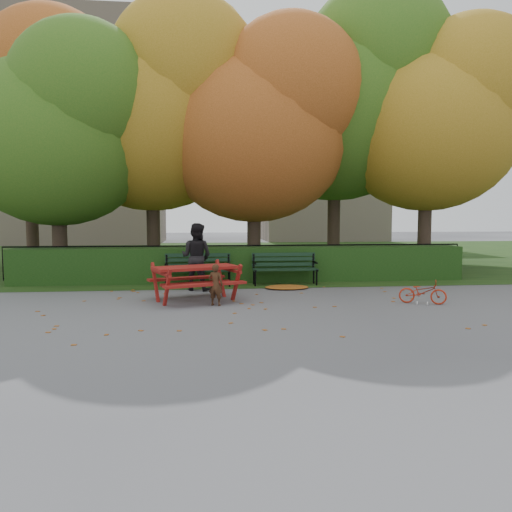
{
  "coord_description": "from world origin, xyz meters",
  "views": [
    {
      "loc": [
        -1.16,
        -9.94,
        1.94
      ],
      "look_at": [
        0.05,
        1.37,
        1.0
      ],
      "focal_mm": 35.0,
      "sensor_mm": 36.0,
      "label": 1
    }
  ],
  "objects": [
    {
      "name": "tree_b",
      "position": [
        -2.44,
        6.75,
        5.4
      ],
      "size": [
        6.72,
        6.4,
        8.79
      ],
      "color": "black",
      "rests_on": "ground"
    },
    {
      "name": "leaf_pile",
      "position": [
        1.04,
        2.93,
        0.04
      ],
      "size": [
        1.2,
        0.86,
        0.08
      ],
      "primitive_type": "ellipsoid",
      "rotation": [
        0.0,
        0.0,
        -0.05
      ],
      "color": "maroon",
      "rests_on": "ground"
    },
    {
      "name": "iron_fence",
      "position": [
        0.0,
        5.3,
        0.54
      ],
      "size": [
        14.0,
        0.04,
        1.02
      ],
      "color": "black",
      "rests_on": "ground"
    },
    {
      "name": "hedge",
      "position": [
        0.0,
        4.5,
        0.5
      ],
      "size": [
        13.0,
        0.9,
        1.0
      ],
      "primitive_type": "cube",
      "color": "black",
      "rests_on": "ground"
    },
    {
      "name": "child",
      "position": [
        -0.89,
        0.67,
        0.45
      ],
      "size": [
        0.39,
        0.33,
        0.9
      ],
      "primitive_type": "imported",
      "rotation": [
        0.0,
        0.0,
        2.73
      ],
      "color": "#3D2313",
      "rests_on": "ground"
    },
    {
      "name": "picnic_table",
      "position": [
        -1.33,
        1.28,
        0.61
      ],
      "size": [
        2.25,
        2.04,
        0.9
      ],
      "rotation": [
        0.0,
        0.0,
        0.36
      ],
      "color": "maroon",
      "rests_on": "ground"
    },
    {
      "name": "ground",
      "position": [
        0.0,
        0.0,
        0.0
      ],
      "size": [
        90.0,
        90.0,
        0.0
      ],
      "primitive_type": "plane",
      "color": "slate",
      "rests_on": "ground"
    },
    {
      "name": "bicycle",
      "position": [
        3.61,
        0.39,
        0.26
      ],
      "size": [
        1.05,
        0.74,
        0.53
      ],
      "primitive_type": "imported",
      "rotation": [
        0.0,
        0.0,
        1.14
      ],
      "color": "#A4240F",
      "rests_on": "ground"
    },
    {
      "name": "grass_strip",
      "position": [
        0.0,
        14.0,
        0.01
      ],
      "size": [
        90.0,
        90.0,
        0.0
      ],
      "primitive_type": "plane",
      "color": "black",
      "rests_on": "ground"
    },
    {
      "name": "leaf_scatter",
      "position": [
        0.0,
        0.3,
        0.01
      ],
      "size": [
        9.0,
        5.7,
        0.01
      ],
      "primitive_type": null,
      "color": "maroon",
      "rests_on": "ground"
    },
    {
      "name": "bench_left",
      "position": [
        -1.3,
        3.7,
        0.52
      ],
      "size": [
        1.8,
        0.57,
        0.88
      ],
      "color": "black",
      "rests_on": "ground"
    },
    {
      "name": "bench_right",
      "position": [
        1.1,
        3.7,
        0.52
      ],
      "size": [
        1.8,
        0.57,
        0.88
      ],
      "color": "black",
      "rests_on": "ground"
    },
    {
      "name": "tree_g",
      "position": [
        8.33,
        9.76,
        5.37
      ],
      "size": [
        6.3,
        6.0,
        8.55
      ],
      "color": "black",
      "rests_on": "ground"
    },
    {
      "name": "building_left",
      "position": [
        -9.0,
        26.0,
        7.5
      ],
      "size": [
        10.0,
        7.0,
        15.0
      ],
      "primitive_type": "cube",
      "color": "#BCA590",
      "rests_on": "ground"
    },
    {
      "name": "adult",
      "position": [
        -1.33,
        2.9,
        0.87
      ],
      "size": [
        1.04,
        0.95,
        1.73
      ],
      "primitive_type": "imported",
      "rotation": [
        0.0,
        0.0,
        2.71
      ],
      "color": "black",
      "rests_on": "ground"
    },
    {
      "name": "tree_c",
      "position": [
        0.83,
        5.96,
        4.82
      ],
      "size": [
        6.3,
        6.0,
        8.0
      ],
      "color": "black",
      "rests_on": "ground"
    },
    {
      "name": "tree_f",
      "position": [
        -7.13,
        9.24,
        5.69
      ],
      "size": [
        6.93,
        6.6,
        9.19
      ],
      "color": "black",
      "rests_on": "ground"
    },
    {
      "name": "tree_d",
      "position": [
        3.88,
        7.23,
        5.98
      ],
      "size": [
        7.14,
        6.8,
        9.58
      ],
      "color": "black",
      "rests_on": "ground"
    },
    {
      "name": "building_right",
      "position": [
        8.0,
        28.0,
        6.0
      ],
      "size": [
        9.0,
        6.0,
        12.0
      ],
      "primitive_type": "cube",
      "color": "#BCA590",
      "rests_on": "ground"
    },
    {
      "name": "tree_a",
      "position": [
        -5.19,
        5.58,
        4.52
      ],
      "size": [
        5.88,
        5.6,
        7.48
      ],
      "color": "black",
      "rests_on": "ground"
    },
    {
      "name": "tree_e",
      "position": [
        6.52,
        5.77,
        5.08
      ],
      "size": [
        6.09,
        5.8,
        8.16
      ],
      "color": "black",
      "rests_on": "ground"
    }
  ]
}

